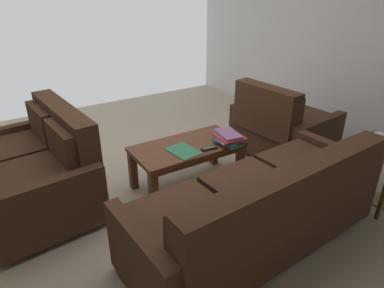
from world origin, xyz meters
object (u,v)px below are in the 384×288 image
Objects in this scene: end_table at (381,156)px; coffee_mug at (378,139)px; tv_remote at (209,149)px; loose_magazine at (183,151)px; loveseat_near at (36,169)px; armchair_side at (281,126)px; book_stack at (229,138)px; sofa_main at (262,209)px; coffee_table at (187,152)px.

coffee_mug reaches higher than end_table.
end_table is at bearing 140.25° from tv_remote.
loose_magazine is at bearing -37.48° from end_table.
loose_magazine is (-1.21, 0.53, 0.08)m from loveseat_near.
armchair_side is 1.15m from tv_remote.
end_table reaches higher than loose_magazine.
loveseat_near is at bearing -19.56° from book_stack.
end_table is 0.18m from coffee_mug.
loose_magazine is (1.36, 0.09, 0.09)m from armchair_side.
sofa_main is at bearing -91.80° from loose_magazine.
loose_magazine is at bearing 3.80° from armchair_side.
book_stack is (-0.37, 0.17, 0.12)m from coffee_table.
loveseat_near is at bearing -48.85° from sofa_main.
loveseat_near is 1.37× the size of armchair_side.
loveseat_near reaches higher than armchair_side.
book_stack is 0.48m from loose_magazine.
loveseat_near reaches higher than loose_magazine.
coffee_mug is 0.33× the size of loose_magazine.
coffee_mug is at bearing -38.07° from end_table.
end_table reaches higher than book_stack.
book_stack is at bearing 10.23° from armchair_side.
end_table is at bearing 148.51° from loveseat_near.
book_stack is at bearing 160.44° from loveseat_near.
loveseat_near is at bearing -31.49° from end_table.
end_table is (-1.29, 1.17, 0.11)m from coffee_table.
coffee_mug is at bearing 89.20° from armchair_side.
end_table is at bearing 141.93° from coffee_mug.
armchair_side reaches higher than coffee_table.
coffee_table is at bearing -0.36° from armchair_side.
loveseat_near is 3.00m from coffee_mug.
end_table is 1.36m from book_stack.
loose_magazine is (0.47, -0.07, -0.05)m from book_stack.
loose_magazine is at bearing 156.47° from loveseat_near.
sofa_main is 1.06m from coffee_table.
armchair_side is 6.46× the size of tv_remote.
loveseat_near is 8.86× the size of tv_remote.
sofa_main is 20.45× the size of coffee_mug.
end_table is at bearing 137.96° from coffee_table.
sofa_main is at bearing 39.90° from armchair_side.
tv_remote is (-1.43, 0.62, 0.09)m from loveseat_near.
armchair_side reaches higher than tv_remote.
armchair_side is (0.04, -1.16, -0.12)m from end_table.
sofa_main is at bearing 89.70° from coffee_table.
coffee_table is 1.74m from end_table.
loose_magazine is (0.09, -0.97, 0.09)m from sofa_main.
armchair_side is 10.41× the size of coffee_mug.
loveseat_near is 3.06m from end_table.
coffee_table is at bearing 161.87° from loveseat_near.
armchair_side is at bearing 179.64° from coffee_table.
end_table reaches higher than tv_remote.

